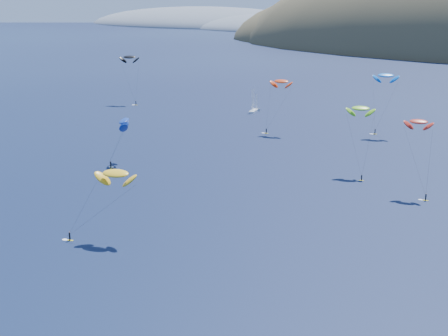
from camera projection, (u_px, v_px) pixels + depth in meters
headland at (219, 28)px, 918.87m from camera, size 460.00×250.00×60.00m
sailboat at (254, 110)px, 262.78m from camera, size 9.22×7.97×11.10m
kitesurfer_1 at (281, 81)px, 221.31m from camera, size 8.45×8.05×20.54m
kitesurfer_2 at (116, 173)px, 126.62m from camera, size 12.10×10.97×16.01m
kitesurfer_3 at (361, 108)px, 171.97m from camera, size 9.23×11.46×20.18m
kitesurfer_4 at (386, 75)px, 217.49m from camera, size 9.48×6.72×23.28m
kitesurfer_9 at (419, 122)px, 154.19m from camera, size 9.12×8.14×20.03m
kitesurfer_10 at (124, 121)px, 182.86m from camera, size 9.37×13.52×15.18m
kitesurfer_12 at (129, 57)px, 279.91m from camera, size 11.97×8.39×23.04m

